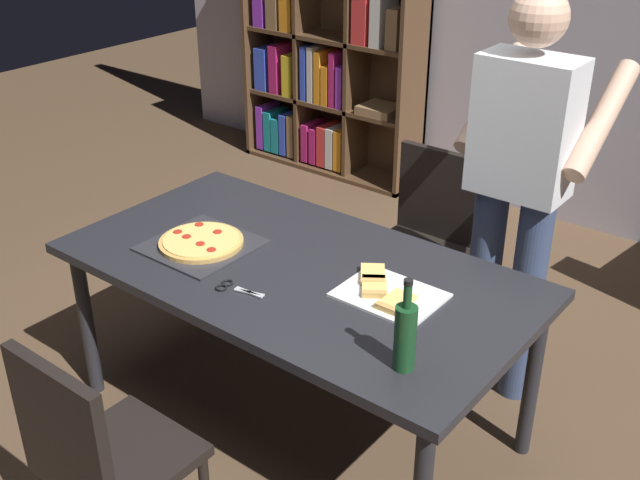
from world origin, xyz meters
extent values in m
plane|color=brown|center=(0.00, 0.00, 0.00)|extent=(12.00, 12.00, 0.00)
cube|color=#232328|center=(0.00, 0.00, 0.73)|extent=(1.84, 0.98, 0.04)
cylinder|color=#232328|center=(-0.84, -0.41, 0.35)|extent=(0.06, 0.06, 0.71)
cylinder|color=#232328|center=(-0.84, 0.41, 0.35)|extent=(0.06, 0.06, 0.71)
cylinder|color=#232328|center=(0.84, 0.41, 0.35)|extent=(0.06, 0.06, 0.71)
cube|color=black|center=(0.00, -0.89, 0.43)|extent=(0.42, 0.42, 0.04)
cube|color=black|center=(0.00, -1.08, 0.68)|extent=(0.42, 0.04, 0.45)
cylinder|color=black|center=(-0.18, -0.71, 0.21)|extent=(0.04, 0.04, 0.41)
cube|color=black|center=(0.00, 0.89, 0.43)|extent=(0.42, 0.42, 0.04)
cube|color=black|center=(0.00, 1.08, 0.68)|extent=(0.42, 0.04, 0.45)
cylinder|color=black|center=(-0.18, 0.71, 0.21)|extent=(0.04, 0.04, 0.41)
cylinder|color=black|center=(0.18, 0.71, 0.21)|extent=(0.04, 0.04, 0.41)
cylinder|color=black|center=(-0.18, 1.07, 0.21)|extent=(0.04, 0.04, 0.41)
cylinder|color=black|center=(0.18, 1.07, 0.21)|extent=(0.04, 0.04, 0.41)
cube|color=#513823|center=(-2.31, 2.35, 0.97)|extent=(0.03, 0.35, 1.95)
cube|color=#513823|center=(-0.94, 2.35, 0.97)|extent=(0.03, 0.35, 1.95)
cube|color=#513823|center=(-1.62, 2.35, 0.01)|extent=(1.40, 0.35, 0.03)
cube|color=#513823|center=(-1.62, 2.51, 0.97)|extent=(1.40, 0.03, 1.95)
cube|color=#513823|center=(-1.62, 2.35, 0.50)|extent=(1.34, 0.29, 0.03)
cube|color=#513823|center=(-1.62, 2.35, 0.97)|extent=(1.34, 0.29, 0.03)
cube|color=#513823|center=(-1.85, 2.35, 0.97)|extent=(0.03, 0.29, 1.89)
cube|color=#513823|center=(-1.40, 2.35, 0.97)|extent=(0.03, 0.29, 1.89)
cube|color=purple|center=(-2.23, 2.33, 0.21)|extent=(0.06, 0.22, 0.34)
cube|color=teal|center=(-2.15, 2.33, 0.20)|extent=(0.07, 0.22, 0.31)
cube|color=teal|center=(-2.07, 2.33, 0.18)|extent=(0.07, 0.22, 0.27)
cube|color=blue|center=(-1.99, 2.33, 0.20)|extent=(0.06, 0.22, 0.32)
cube|color=olive|center=(-1.92, 2.33, 0.21)|extent=(0.06, 0.22, 0.32)
cube|color=#B21E66|center=(-1.78, 2.33, 0.19)|extent=(0.06, 0.22, 0.29)
cube|color=#B21E66|center=(-1.70, 2.33, 0.18)|extent=(0.06, 0.22, 0.27)
cube|color=red|center=(-1.62, 2.33, 0.19)|extent=(0.07, 0.22, 0.30)
cube|color=silver|center=(-1.55, 2.33, 0.20)|extent=(0.06, 0.22, 0.30)
cube|color=orange|center=(-1.47, 2.33, 0.20)|extent=(0.07, 0.22, 0.30)
cube|color=blue|center=(-2.20, 2.33, 0.67)|extent=(0.11, 0.22, 0.31)
cube|color=#B21E66|center=(-2.07, 2.33, 0.69)|extent=(0.08, 0.22, 0.35)
cube|color=yellow|center=(-1.94, 2.33, 0.67)|extent=(0.08, 0.22, 0.30)
cube|color=blue|center=(-1.79, 2.33, 0.71)|extent=(0.04, 0.22, 0.39)
cube|color=silver|center=(-1.72, 2.33, 0.71)|extent=(0.05, 0.22, 0.39)
cube|color=orange|center=(-1.66, 2.33, 0.70)|extent=(0.05, 0.22, 0.37)
cube|color=orange|center=(-1.59, 2.33, 0.66)|extent=(0.05, 0.22, 0.28)
cube|color=#B21E66|center=(-1.53, 2.33, 0.71)|extent=(0.04, 0.22, 0.39)
cube|color=purple|center=(-1.46, 2.33, 0.67)|extent=(0.05, 0.22, 0.30)
cube|color=olive|center=(-1.18, 2.33, 0.55)|extent=(0.27, 0.25, 0.06)
cube|color=purple|center=(-2.20, 2.33, 1.15)|extent=(0.09, 0.22, 0.31)
cube|color=olive|center=(-2.07, 2.33, 1.16)|extent=(0.10, 0.22, 0.35)
cube|color=orange|center=(-1.94, 2.33, 1.18)|extent=(0.10, 0.22, 0.38)
cube|color=red|center=(-1.31, 2.33, 1.17)|extent=(0.11, 0.22, 0.35)
cube|color=silver|center=(-1.18, 2.33, 1.15)|extent=(0.08, 0.22, 0.31)
cube|color=olive|center=(-1.05, 2.33, 1.12)|extent=(0.09, 0.22, 0.26)
cylinder|color=#38476B|center=(0.64, 0.74, 0.47)|extent=(0.14, 0.14, 0.95)
cylinder|color=#38476B|center=(0.44, 0.74, 0.47)|extent=(0.14, 0.14, 0.95)
cube|color=white|center=(0.54, 0.74, 1.23)|extent=(0.38, 0.22, 0.55)
sphere|color=#E0B293|center=(0.54, 0.74, 1.64)|extent=(0.22, 0.22, 0.22)
cylinder|color=#E0B293|center=(0.77, 0.92, 1.25)|extent=(0.09, 0.50, 0.39)
cylinder|color=#E0B293|center=(0.31, 0.92, 1.25)|extent=(0.09, 0.50, 0.39)
cube|color=#2D2D33|center=(-0.40, -0.11, 0.76)|extent=(0.40, 0.40, 0.01)
cylinder|color=tan|center=(-0.40, -0.11, 0.77)|extent=(0.34, 0.34, 0.02)
cylinder|color=#EACC6B|center=(-0.40, -0.11, 0.78)|extent=(0.31, 0.31, 0.01)
cylinder|color=#B22819|center=(-0.37, -0.15, 0.79)|extent=(0.04, 0.04, 0.00)
cylinder|color=#B22819|center=(-0.52, -0.13, 0.79)|extent=(0.04, 0.04, 0.00)
cylinder|color=#B22819|center=(-0.30, -0.16, 0.79)|extent=(0.04, 0.04, 0.00)
cylinder|color=#B22819|center=(-0.50, -0.03, 0.79)|extent=(0.04, 0.04, 0.00)
cylinder|color=#B22819|center=(-0.46, -0.14, 0.79)|extent=(0.04, 0.04, 0.00)
cylinder|color=#B22819|center=(-0.39, -0.03, 0.79)|extent=(0.04, 0.04, 0.00)
cube|color=white|center=(0.41, 0.04, 0.76)|extent=(0.36, 0.28, 0.01)
cube|color=#EACC6B|center=(0.46, -0.01, 0.77)|extent=(0.09, 0.14, 0.02)
cube|color=tan|center=(0.46, -0.07, 0.77)|extent=(0.09, 0.02, 0.02)
cube|color=#EACC6B|center=(0.34, 0.03, 0.77)|extent=(0.15, 0.17, 0.02)
cube|color=tan|center=(0.38, -0.02, 0.77)|extent=(0.09, 0.07, 0.02)
cube|color=#EACC6B|center=(0.29, 0.10, 0.77)|extent=(0.15, 0.17, 0.02)
cube|color=tan|center=(0.32, 0.05, 0.77)|extent=(0.09, 0.07, 0.02)
cylinder|color=#194723|center=(0.68, -0.29, 0.86)|extent=(0.07, 0.07, 0.22)
cylinder|color=#194723|center=(0.68, -0.29, 1.01)|extent=(0.03, 0.03, 0.08)
cylinder|color=black|center=(0.68, -0.29, 1.06)|extent=(0.03, 0.03, 0.02)
cube|color=silver|center=(0.00, -0.26, 0.76)|extent=(0.12, 0.05, 0.01)
cube|color=silver|center=(0.00, -0.26, 0.76)|extent=(0.12, 0.02, 0.01)
torus|color=black|center=(-0.11, -0.26, 0.76)|extent=(0.05, 0.05, 0.01)
torus|color=black|center=(-0.10, -0.30, 0.76)|extent=(0.05, 0.05, 0.01)
camera|label=1|loc=(1.68, -1.99, 2.21)|focal=43.50mm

